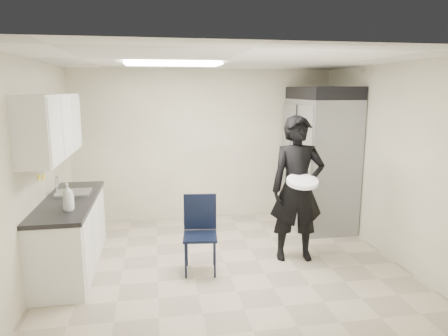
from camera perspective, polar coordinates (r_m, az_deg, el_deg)
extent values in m
plane|color=tan|center=(5.43, 0.11, -13.36)|extent=(4.50, 4.50, 0.00)
plane|color=white|center=(4.96, 0.12, 15.16)|extent=(4.50, 4.50, 0.00)
plane|color=beige|center=(6.99, -2.75, 3.28)|extent=(4.50, 0.00, 4.50)
plane|color=beige|center=(5.15, -25.36, -0.60)|extent=(0.00, 4.00, 4.00)
plane|color=beige|center=(5.86, 22.34, 0.93)|extent=(0.00, 4.00, 4.00)
cube|color=white|center=(5.29, -7.30, 14.49)|extent=(1.20, 0.60, 0.02)
cube|color=silver|center=(5.49, -21.00, -9.00)|extent=(0.60, 1.90, 0.86)
cube|color=black|center=(5.36, -21.34, -4.42)|extent=(0.64, 1.95, 0.05)
cube|color=gray|center=(5.60, -20.64, -3.89)|extent=(0.42, 0.40, 0.14)
cylinder|color=silver|center=(5.61, -22.75, -2.45)|extent=(0.02, 0.02, 0.24)
cube|color=silver|center=(5.23, -23.41, 5.54)|extent=(0.35, 1.80, 0.75)
cube|color=black|center=(6.38, -21.50, 4.67)|extent=(0.22, 0.30, 0.35)
cube|color=yellow|center=(5.26, -24.94, -1.24)|extent=(0.00, 0.12, 0.07)
cube|color=yellow|center=(5.46, -24.38, -1.21)|extent=(0.00, 0.12, 0.07)
cube|color=gray|center=(6.82, 13.51, 0.65)|extent=(0.80, 1.35, 2.10)
cube|color=black|center=(6.71, 13.96, 10.36)|extent=(0.80, 1.35, 0.20)
cube|color=black|center=(5.02, -3.43, -9.73)|extent=(0.46, 0.46, 0.93)
imported|color=black|center=(5.35, 10.41, -2.99)|extent=(0.76, 0.55, 1.93)
cylinder|color=silver|center=(5.07, 11.13, -1.91)|extent=(0.44, 0.44, 0.05)
imported|color=white|center=(4.82, -21.40, -3.87)|extent=(0.15, 0.15, 0.32)
imported|color=#AAABB6|center=(5.07, -21.30, -3.90)|extent=(0.12, 0.12, 0.19)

